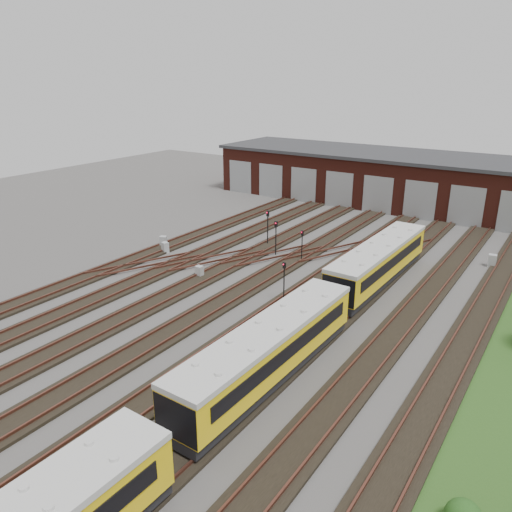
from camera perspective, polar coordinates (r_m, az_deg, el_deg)
The scene contains 13 objects.
ground at distance 32.78m, azimuth -5.02°, elevation -8.52°, with size 120.00×120.00×0.00m, color #454240.
track_network at distance 33.23m, azimuth -4.61°, elevation -7.88°, with size 30.40×70.00×0.33m.
maintenance_shed at distance 66.04m, azimuth 17.29°, elevation 8.28°, with size 51.00×12.50×6.35m.
metro_train at distance 26.94m, azimuth 1.46°, elevation -10.74°, with size 2.84×46.33×2.95m.
signal_mast_0 at distance 48.01m, azimuth 1.35°, elevation 3.77°, with size 0.32×0.31×3.42m.
signal_mast_1 at distance 45.38m, azimuth 2.29°, elevation 2.59°, with size 0.28×0.26×3.18m.
signal_mast_2 at distance 44.11m, azimuth 5.29°, elevation 1.65°, with size 0.26×0.25×2.79m.
signal_mast_3 at distance 35.98m, azimuth 3.23°, elevation -2.39°, with size 0.25×0.24×3.03m.
relay_cabinet_0 at distance 48.84m, azimuth -10.54°, elevation 1.65°, with size 0.62×0.52×1.03m, color #ACAFB1.
relay_cabinet_1 at distance 47.08m, azimuth -10.35°, elevation 0.96°, with size 0.61×0.51×1.02m, color #ACAFB1.
relay_cabinet_2 at distance 41.01m, azimuth -6.48°, elevation -1.78°, with size 0.58×0.48×0.96m, color #ACAFB1.
relay_cabinet_3 at distance 54.45m, azimuth 18.21°, elevation 2.79°, with size 0.51×0.43×0.86m, color #ACAFB1.
relay_cabinet_4 at distance 47.53m, azimuth 25.38°, elevation -0.48°, with size 0.66×0.55×1.09m, color #ACAFB1.
Camera 1 is at (18.33, -22.24, 15.62)m, focal length 35.00 mm.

